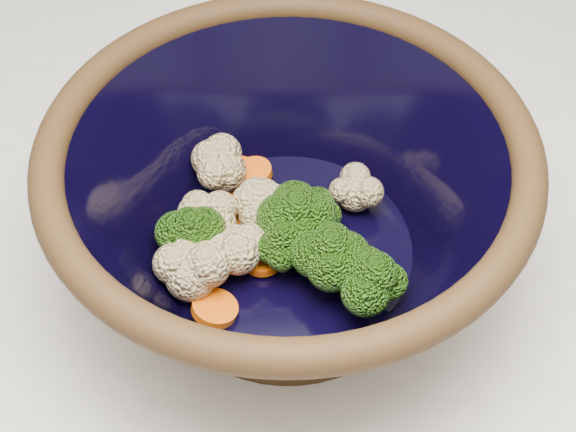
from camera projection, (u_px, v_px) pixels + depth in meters
mixing_bowl at (288, 203)px, 0.52m from camera, size 0.35×0.35×0.13m
vegetable_pile at (279, 233)px, 0.53m from camera, size 0.15×0.16×0.05m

